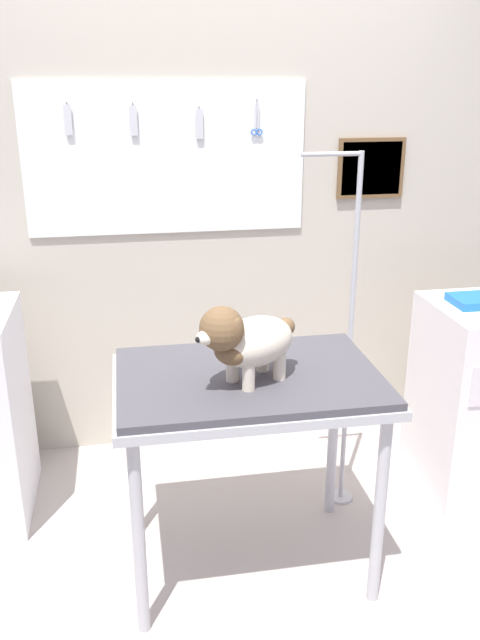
# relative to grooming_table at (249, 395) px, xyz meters

# --- Properties ---
(ground) EXTENTS (4.40, 4.00, 0.04)m
(ground) POSITION_rel_grooming_table_xyz_m (-0.00, -0.22, -0.77)
(ground) COLOR #B2A7A1
(rear_wall_panel) EXTENTS (4.00, 0.09, 2.30)m
(rear_wall_panel) POSITION_rel_grooming_table_xyz_m (-0.00, 1.06, 0.41)
(rear_wall_panel) COLOR #BDB4A3
(rear_wall_panel) RESTS_ON ground
(grooming_table) EXTENTS (0.97, 0.67, 0.84)m
(grooming_table) POSITION_rel_grooming_table_xyz_m (0.00, 0.00, 0.00)
(grooming_table) COLOR #B7B7BC
(grooming_table) RESTS_ON ground
(grooming_arm) EXTENTS (0.30, 0.11, 1.58)m
(grooming_arm) POSITION_rel_grooming_table_xyz_m (0.50, 0.35, -0.02)
(grooming_arm) COLOR #B7B7BC
(grooming_arm) RESTS_ON ground
(dog) EXTENTS (0.41, 0.31, 0.30)m
(dog) POSITION_rel_grooming_table_xyz_m (-0.03, -0.08, 0.25)
(dog) COLOR beige
(dog) RESTS_ON grooming_table
(supply_tray) EXTENTS (0.24, 0.18, 0.04)m
(supply_tray) POSITION_rel_grooming_table_xyz_m (1.11, 0.40, 0.17)
(supply_tray) COLOR blue
(supply_tray) RESTS_ON cabinet_right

